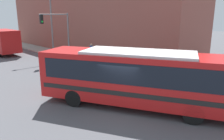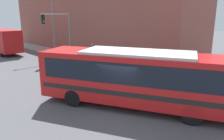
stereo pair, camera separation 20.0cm
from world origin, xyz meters
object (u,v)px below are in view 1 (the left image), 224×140
(delivery_truck, at_px, (2,41))
(fire_hydrant, at_px, (116,66))
(parking_meter, at_px, (95,56))
(traffic_light_pole, at_px, (58,28))
(city_bus, at_px, (138,75))
(pedestrian_near_corner, at_px, (92,52))
(street_lamp, at_px, (48,13))

(delivery_truck, relative_size, fire_hydrant, 8.97)
(delivery_truck, xyz_separation_m, parking_meter, (4.11, -13.03, -0.65))
(fire_hydrant, height_order, traffic_light_pole, traffic_light_pole)
(delivery_truck, distance_m, fire_hydrant, 16.39)
(traffic_light_pole, height_order, parking_meter, traffic_light_pole)
(city_bus, relative_size, pedestrian_near_corner, 5.72)
(delivery_truck, xyz_separation_m, fire_hydrant, (4.11, -15.83, -1.15))
(pedestrian_near_corner, bearing_deg, street_lamp, 99.61)
(fire_hydrant, bearing_deg, parking_meter, 90.00)
(fire_hydrant, relative_size, street_lamp, 0.09)
(parking_meter, xyz_separation_m, pedestrian_near_corner, (0.99, 1.79, 0.06))
(parking_meter, bearing_deg, pedestrian_near_corner, 61.13)
(fire_hydrant, bearing_deg, city_bus, -125.97)
(delivery_truck, bearing_deg, fire_hydrant, -75.45)
(delivery_truck, height_order, parking_meter, delivery_truck)
(fire_hydrant, bearing_deg, traffic_light_pole, 97.76)
(parking_meter, distance_m, pedestrian_near_corner, 2.04)
(parking_meter, bearing_deg, street_lamp, 90.90)
(delivery_truck, xyz_separation_m, street_lamp, (3.98, -4.64, 3.34))
(fire_hydrant, bearing_deg, pedestrian_near_corner, 77.87)
(delivery_truck, relative_size, pedestrian_near_corner, 3.71)
(street_lamp, height_order, pedestrian_near_corner, street_lamp)
(traffic_light_pole, distance_m, street_lamp, 4.08)
(city_bus, relative_size, fire_hydrant, 13.83)
(city_bus, xyz_separation_m, street_lamp, (4.25, 17.23, 3.25))
(fire_hydrant, xyz_separation_m, parking_meter, (-0.00, 2.80, 0.50))
(street_lamp, relative_size, pedestrian_near_corner, 4.51)
(city_bus, relative_size, street_lamp, 1.27)
(parking_meter, xyz_separation_m, street_lamp, (-0.13, 8.39, 3.99))
(parking_meter, bearing_deg, delivery_truck, 107.50)
(city_bus, height_order, delivery_truck, delivery_truck)
(delivery_truck, relative_size, parking_meter, 5.25)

